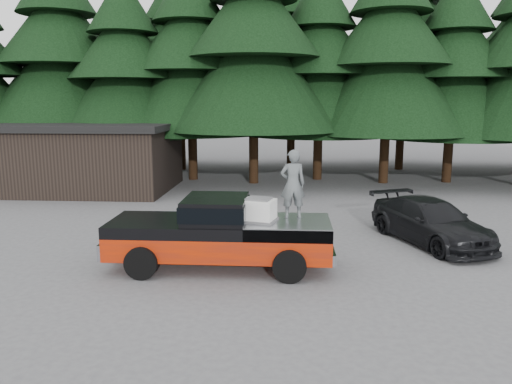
# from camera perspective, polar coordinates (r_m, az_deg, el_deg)

# --- Properties ---
(ground) EXTENTS (120.00, 120.00, 0.00)m
(ground) POSITION_cam_1_polar(r_m,az_deg,el_deg) (12.90, -0.41, -9.61)
(ground) COLOR #4E4F51
(ground) RESTS_ON ground
(pickup_truck) EXTENTS (6.00, 2.04, 1.33)m
(pickup_truck) POSITION_cam_1_polar(r_m,az_deg,el_deg) (13.38, -4.13, -5.90)
(pickup_truck) COLOR #C12400
(pickup_truck) RESTS_ON ground
(truck_cab) EXTENTS (1.66, 1.90, 0.59)m
(truck_cab) POSITION_cam_1_polar(r_m,az_deg,el_deg) (13.16, -4.62, -1.87)
(truck_cab) COLOR black
(truck_cab) RESTS_ON pickup_truck
(air_compressor) EXTENTS (0.95, 0.85, 0.55)m
(air_compressor) POSITION_cam_1_polar(r_m,az_deg,el_deg) (12.91, 0.32, -2.16)
(air_compressor) COLOR white
(air_compressor) RESTS_ON pickup_truck
(man_on_bed) EXTENTS (0.73, 0.54, 1.83)m
(man_on_bed) POSITION_cam_1_polar(r_m,az_deg,el_deg) (13.21, 4.22, 0.92)
(man_on_bed) COLOR #54595B
(man_on_bed) RESTS_ON pickup_truck
(parked_car) EXTENTS (3.57, 5.06, 1.36)m
(parked_car) POSITION_cam_1_polar(r_m,az_deg,el_deg) (16.57, 19.33, -3.21)
(parked_car) COLOR black
(parked_car) RESTS_ON ground
(utility_building) EXTENTS (8.40, 6.40, 3.30)m
(utility_building) POSITION_cam_1_polar(r_m,az_deg,el_deg) (26.19, -18.46, 3.90)
(utility_building) COLOR black
(utility_building) RESTS_ON ground
(treeline) EXTENTS (60.15, 16.05, 17.50)m
(treeline) POSITION_cam_1_polar(r_m,az_deg,el_deg) (29.47, 3.00, 16.90)
(treeline) COLOR black
(treeline) RESTS_ON ground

